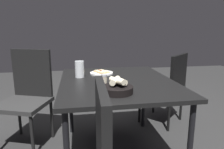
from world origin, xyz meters
The scene contains 7 objects.
dining_table centered at (0.00, 0.00, 0.66)m, with size 0.96×1.16×0.71m.
pizza_plate centered at (-0.10, 0.28, 0.73)m, with size 0.22×0.22×0.04m.
bread_basket centered at (-0.06, -0.35, 0.75)m, with size 0.22×0.22×0.11m.
beer_glass centered at (-0.31, 0.17, 0.78)m, with size 0.08×0.08×0.15m.
pepper_shaker centered at (-0.12, -0.09, 0.75)m, with size 0.05×0.05×0.08m.
chair_far centered at (0.73, 0.56, 0.50)m, with size 0.62×0.62×0.86m.
chair_spare centered at (-0.83, 0.40, 0.53)m, with size 0.56×0.56×0.94m.
Camera 1 is at (-0.34, -1.73, 1.17)m, focal length 33.96 mm.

